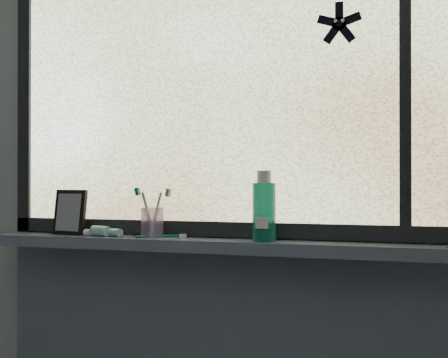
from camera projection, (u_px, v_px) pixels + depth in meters
name	position (u px, v px, depth m)	size (l,w,h in m)	color
wall_back	(222.00, 171.00, 1.74)	(3.00, 0.01, 2.50)	#9EA3A8
windowsill	(216.00, 245.00, 1.66)	(1.62, 0.14, 0.04)	#535A6F
window_pane	(220.00, 89.00, 1.72)	(1.50, 0.01, 1.00)	silver
frame_bottom	(220.00, 229.00, 1.71)	(1.60, 0.03, 0.05)	black
frame_left	(26.00, 99.00, 1.91)	(0.05, 0.03, 1.10)	black
frame_mullion	(405.00, 80.00, 1.56)	(0.04, 0.03, 1.00)	black
starfish_sticker	(339.00, 24.00, 1.60)	(0.15, 0.02, 0.15)	black
vanity_mirror	(70.00, 212.00, 1.81)	(0.13, 0.06, 0.16)	black
toothpaste_tube	(106.00, 231.00, 1.75)	(0.21, 0.04, 0.04)	white
toothbrush_cup	(152.00, 222.00, 1.73)	(0.08, 0.08, 0.10)	#CDAAE1
toothbrush_lying	(158.00, 235.00, 1.72)	(0.19, 0.02, 0.01)	#0C6D68
mouthwash_bottle	(264.00, 206.00, 1.60)	(0.08, 0.08, 0.19)	#1B8D6E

